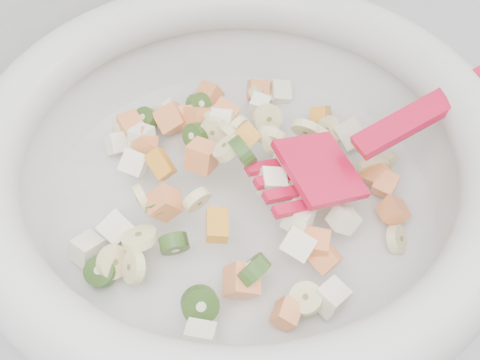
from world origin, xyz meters
TOP-DOWN VIEW (x-y plane):
  - mixing_bowl at (-0.10, 1.46)m, footprint 0.51×0.43m

SIDE VIEW (x-z plane):
  - mixing_bowl at x=-0.10m, z-range 0.90..1.03m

